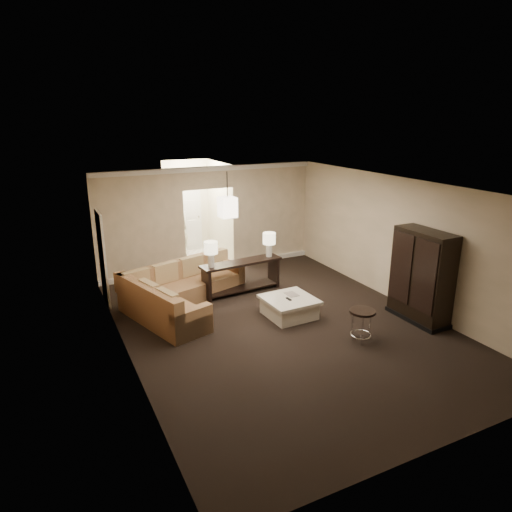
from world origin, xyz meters
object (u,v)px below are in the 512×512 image
armoire (421,278)px  drink_table (362,319)px  coffee_table (289,307)px  console_table (241,274)px  sectional_sofa (180,292)px  person (179,226)px

armoire → drink_table: size_ratio=3.12×
coffee_table → console_table: size_ratio=0.52×
coffee_table → drink_table: size_ratio=1.73×
armoire → drink_table: (-1.63, -0.21, -0.48)m
armoire → coffee_table: bearing=150.4°
sectional_sofa → person: 3.80m
coffee_table → console_table: console_table is taller
sectional_sofa → drink_table: bearing=-66.0°
coffee_table → armoire: armoire is taller
console_table → drink_table: 3.36m
armoire → drink_table: 1.71m
coffee_table → person: size_ratio=0.56×
drink_table → console_table: bearing=107.8°
sectional_sofa → console_table: size_ratio=1.51×
coffee_table → person: person is taller
console_table → drink_table: console_table is taller
console_table → drink_table: bearing=-76.9°
console_table → person: 3.45m
console_table → coffee_table: bearing=-83.0°
sectional_sofa → armoire: 5.10m
console_table → person: size_ratio=1.08×
armoire → person: size_ratio=1.01×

